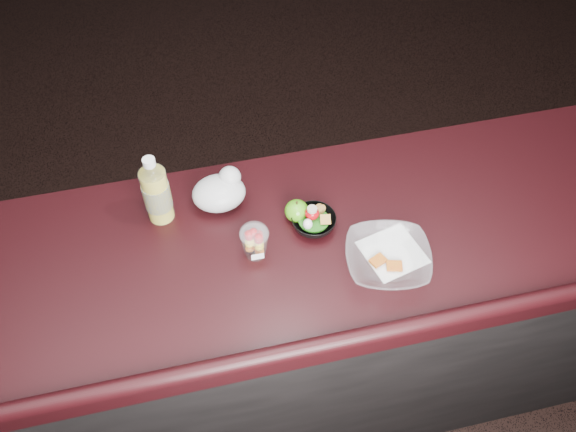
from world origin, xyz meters
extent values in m
cube|color=black|center=(0.00, 0.30, 0.49)|extent=(4.00, 0.65, 0.98)
cube|color=black|center=(0.00, 0.30, 1.00)|extent=(4.06, 0.71, 0.04)
cylinder|color=gold|center=(-0.36, 0.49, 1.11)|extent=(0.08, 0.08, 0.19)
cylinder|color=white|center=(-0.36, 0.49, 1.11)|extent=(0.08, 0.08, 0.19)
cone|color=white|center=(-0.36, 0.49, 1.23)|extent=(0.08, 0.08, 0.03)
cylinder|color=white|center=(-0.36, 0.49, 1.25)|extent=(0.04, 0.04, 0.02)
cylinder|color=#072D99|center=(-0.36, 0.49, 1.11)|extent=(0.08, 0.08, 0.09)
ellipsoid|color=white|center=(-0.11, 0.28, 1.12)|extent=(0.08, 0.08, 0.05)
ellipsoid|color=#3B8E10|center=(0.04, 0.38, 1.05)|extent=(0.07, 0.07, 0.07)
cylinder|color=black|center=(0.04, 0.38, 1.09)|extent=(0.01, 0.01, 0.01)
ellipsoid|color=silver|center=(-0.18, 0.49, 1.07)|extent=(0.16, 0.13, 0.10)
sphere|color=silver|center=(-0.14, 0.52, 1.11)|extent=(0.07, 0.07, 0.07)
imported|color=black|center=(0.08, 0.34, 1.04)|extent=(0.18, 0.18, 0.04)
cylinder|color=#0F470C|center=(0.08, 0.34, 1.05)|extent=(0.09, 0.09, 0.01)
ellipsoid|color=#A5070E|center=(0.07, 0.35, 1.07)|extent=(0.04, 0.04, 0.04)
cylinder|color=beige|center=(0.07, 0.35, 1.09)|extent=(0.03, 0.03, 0.01)
ellipsoid|color=white|center=(0.05, 0.32, 1.06)|extent=(0.03, 0.03, 0.04)
imported|color=silver|center=(0.25, 0.16, 1.05)|extent=(0.29, 0.29, 0.06)
cube|color=#990F0C|center=(0.22, 0.17, 1.03)|extent=(0.05, 0.05, 0.01)
cube|color=#990F0C|center=(0.26, 0.14, 1.03)|extent=(0.05, 0.04, 0.01)
cube|color=white|center=(0.28, 0.20, 1.02)|extent=(0.19, 0.19, 0.00)
camera|label=1|loc=(-0.26, -0.79, 2.53)|focal=40.00mm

